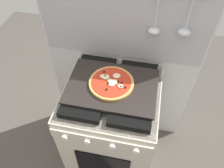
% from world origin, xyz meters
% --- Properties ---
extents(ground_plane, '(4.00, 4.00, 0.00)m').
position_xyz_m(ground_plane, '(0.00, 0.00, 0.00)').
color(ground_plane, '#4C4742').
extents(kitchen_backsplash, '(1.10, 0.09, 1.55)m').
position_xyz_m(kitchen_backsplash, '(0.00, 0.33, 0.79)').
color(kitchen_backsplash, silver).
rests_on(kitchen_backsplash, ground_plane).
extents(stove, '(0.60, 0.64, 0.90)m').
position_xyz_m(stove, '(-0.00, -0.00, 0.45)').
color(stove, beige).
rests_on(stove, ground_plane).
extents(baking_tray, '(0.54, 0.38, 0.02)m').
position_xyz_m(baking_tray, '(0.00, 0.00, 0.91)').
color(baking_tray, black).
rests_on(baking_tray, stove).
extents(pizza_left, '(0.27, 0.27, 0.03)m').
position_xyz_m(pizza_left, '(-0.01, 0.01, 0.93)').
color(pizza_left, tan).
rests_on(pizza_left, baking_tray).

